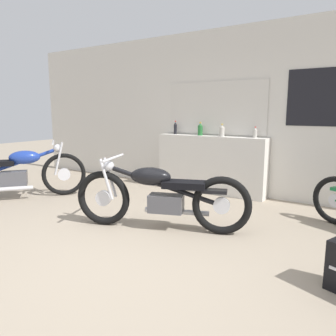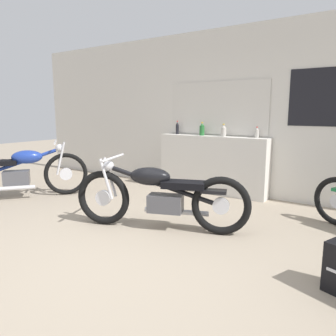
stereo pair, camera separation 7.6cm
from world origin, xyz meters
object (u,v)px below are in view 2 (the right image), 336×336
object	(u,v)px
bottle_left_center	(202,130)
bottle_right_center	(257,133)
bottle_leftmost	(177,128)
bottle_center	(223,131)
motorcycle_black	(160,195)
motorcycle_blue	(21,171)

from	to	relation	value
bottle_left_center	bottle_right_center	xyz separation A→B (m)	(0.98, 0.05, -0.02)
bottle_leftmost	bottle_right_center	bearing A→B (deg)	0.32
bottle_center	motorcycle_black	distance (m)	2.07
motorcycle_black	motorcycle_blue	world-z (taller)	motorcycle_blue
bottle_leftmost	bottle_right_center	distance (m)	1.52
bottle_leftmost	motorcycle_black	world-z (taller)	bottle_leftmost
bottle_right_center	bottle_left_center	bearing A→B (deg)	-177.27
bottle_right_center	motorcycle_black	bearing A→B (deg)	-102.22
bottle_leftmost	bottle_right_center	size ratio (longest dim) A/B	1.39
bottle_left_center	bottle_right_center	bearing A→B (deg)	2.73
bottle_right_center	motorcycle_blue	size ratio (longest dim) A/B	0.10
bottle_leftmost	bottle_center	distance (m)	0.98
bottle_leftmost	motorcycle_blue	xyz separation A→B (m)	(-1.68, -2.16, -0.66)
bottle_center	motorcycle_blue	xyz separation A→B (m)	(-2.66, -2.07, -0.65)
bottle_center	motorcycle_black	bearing A→B (deg)	-87.20
bottle_leftmost	bottle_center	size ratio (longest dim) A/B	1.14
motorcycle_black	bottle_right_center	bearing A→B (deg)	77.78
bottle_leftmost	bottle_right_center	world-z (taller)	bottle_leftmost
bottle_left_center	bottle_center	distance (m)	0.44
motorcycle_black	bottle_left_center	bearing A→B (deg)	104.84
motorcycle_blue	bottle_right_center	bearing A→B (deg)	34.09
bottle_leftmost	bottle_right_center	xyz separation A→B (m)	(1.52, 0.01, -0.03)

